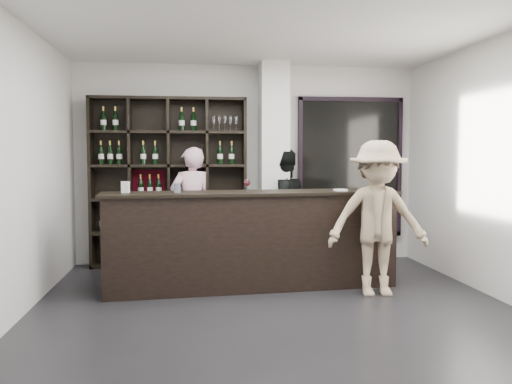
{
  "coord_description": "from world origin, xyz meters",
  "views": [
    {
      "loc": [
        -0.86,
        -5.25,
        1.59
      ],
      "look_at": [
        -0.08,
        1.1,
        1.15
      ],
      "focal_mm": 38.0,
      "sensor_mm": 36.0,
      "label": 1
    }
  ],
  "objects": [
    {
      "name": "taster_black",
      "position": [
        0.46,
        2.4,
        0.83
      ],
      "size": [
        0.99,
        0.9,
        1.67
      ],
      "primitive_type": "imported",
      "rotation": [
        0.0,
        0.0,
        3.56
      ],
      "color": "black",
      "rests_on": "floor"
    },
    {
      "name": "tasting_counter",
      "position": [
        -0.13,
        1.1,
        0.58
      ],
      "size": [
        3.5,
        0.72,
        1.15
      ],
      "rotation": [
        0.0,
        0.0,
        0.08
      ],
      "color": "black",
      "rests_on": "floor"
    },
    {
      "name": "glass_panel",
      "position": [
        1.55,
        2.69,
        1.4
      ],
      "size": [
        1.6,
        0.08,
        2.1
      ],
      "color": "black",
      "rests_on": "floor"
    },
    {
      "name": "structural_column",
      "position": [
        0.35,
        2.47,
        1.45
      ],
      "size": [
        0.4,
        0.4,
        2.9
      ],
      "primitive_type": "cube",
      "color": "silver",
      "rests_on": "floor"
    },
    {
      "name": "wine_shelf",
      "position": [
        -1.15,
        2.57,
        1.2
      ],
      "size": [
        2.2,
        0.35,
        2.4
      ],
      "primitive_type": null,
      "color": "black",
      "rests_on": "floor"
    },
    {
      "name": "spit_cup",
      "position": [
        -1.0,
        1.01,
        1.21
      ],
      "size": [
        0.1,
        0.1,
        0.11
      ],
      "primitive_type": "cylinder",
      "rotation": [
        0.0,
        0.0,
        -0.39
      ],
      "color": "#96A4BD",
      "rests_on": "tasting_counter"
    },
    {
      "name": "napkin_stack",
      "position": [
        0.95,
        1.08,
        1.16
      ],
      "size": [
        0.15,
        0.15,
        0.02
      ],
      "primitive_type": "cube",
      "rotation": [
        0.0,
        0.0,
        0.16
      ],
      "color": "white",
      "rests_on": "tasting_counter"
    },
    {
      "name": "taster_pink",
      "position": [
        -0.83,
        2.4,
        0.85
      ],
      "size": [
        0.7,
        0.55,
        1.7
      ],
      "primitive_type": "imported",
      "rotation": [
        0.0,
        0.0,
        3.4
      ],
      "color": "#EAB4C5",
      "rests_on": "floor"
    },
    {
      "name": "card_stand",
      "position": [
        -1.59,
        1.04,
        1.22
      ],
      "size": [
        0.1,
        0.06,
        0.13
      ],
      "primitive_type": "cube",
      "rotation": [
        0.0,
        0.0,
        -0.21
      ],
      "color": "white",
      "rests_on": "tasting_counter"
    },
    {
      "name": "floor",
      "position": [
        0.0,
        0.0,
        -0.01
      ],
      "size": [
        5.0,
        5.5,
        0.01
      ],
      "primitive_type": "cube",
      "color": "black",
      "rests_on": "ground"
    },
    {
      "name": "wine_glass",
      "position": [
        -0.19,
        1.01,
        1.24
      ],
      "size": [
        0.08,
        0.08,
        0.18
      ],
      "primitive_type": null,
      "rotation": [
        0.0,
        0.0,
        -0.02
      ],
      "color": "white",
      "rests_on": "tasting_counter"
    },
    {
      "name": "customer",
      "position": [
        1.24,
        0.59,
        0.87
      ],
      "size": [
        1.19,
        0.75,
        1.75
      ],
      "primitive_type": "imported",
      "rotation": [
        0.0,
        0.0,
        -0.09
      ],
      "color": "#9E8769",
      "rests_on": "floor"
    }
  ]
}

